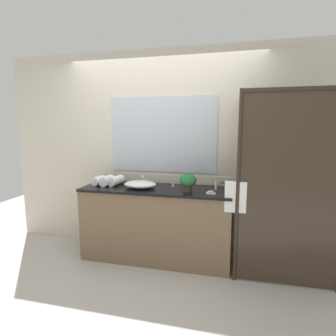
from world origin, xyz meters
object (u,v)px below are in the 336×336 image
soap_dish (211,193)px  rolled_towel_middle (107,180)px  rolled_towel_far_edge (116,181)px  potted_plant (188,181)px  amenity_bottle_conditioner (216,186)px  amenity_bottle_shampoo (173,184)px  sink_basin (140,184)px  rolled_towel_near_edge (99,180)px  faucet (145,181)px

soap_dish → rolled_towel_middle: rolled_towel_middle is taller
rolled_towel_middle → rolled_towel_far_edge: rolled_towel_middle is taller
rolled_towel_far_edge → potted_plant: bearing=-7.9°
amenity_bottle_conditioner → amenity_bottle_shampoo: amenity_bottle_conditioner is taller
sink_basin → soap_dish: bearing=-6.3°
amenity_bottle_conditioner → rolled_towel_near_edge: (-1.47, -0.06, 0.01)m
faucet → rolled_towel_far_edge: bearing=-164.2°
sink_basin → rolled_towel_middle: rolled_towel_middle is taller
potted_plant → rolled_towel_near_edge: bearing=175.3°
potted_plant → rolled_towel_near_edge: potted_plant is taller
potted_plant → rolled_towel_middle: potted_plant is taller
rolled_towel_far_edge → rolled_towel_near_edge: bearing=-170.8°
amenity_bottle_conditioner → amenity_bottle_shampoo: (-0.52, 0.04, -0.01)m
amenity_bottle_conditioner → amenity_bottle_shampoo: size_ratio=1.32×
rolled_towel_middle → soap_dish: bearing=-6.3°
rolled_towel_near_edge → rolled_towel_far_edge: 0.22m
rolled_towel_far_edge → amenity_bottle_conditioner: bearing=1.2°
amenity_bottle_shampoo → rolled_towel_far_edge: 0.73m
soap_dish → rolled_towel_near_edge: (-1.43, 0.14, 0.04)m
rolled_towel_middle → amenity_bottle_shampoo: bearing=6.4°
soap_dish → amenity_bottle_shampoo: amenity_bottle_shampoo is taller
rolled_towel_middle → rolled_towel_far_edge: 0.11m
soap_dish → potted_plant: bearing=170.3°
amenity_bottle_conditioner → amenity_bottle_shampoo: bearing=176.0°
faucet → potted_plant: size_ratio=0.82×
rolled_towel_near_edge → amenity_bottle_shampoo: bearing=5.9°
amenity_bottle_conditioner → rolled_towel_near_edge: rolled_towel_near_edge is taller
amenity_bottle_shampoo → rolled_towel_far_edge: bearing=-175.1°
amenity_bottle_conditioner → potted_plant: bearing=-153.0°
faucet → soap_dish: bearing=-17.9°
rolled_towel_far_edge → rolled_towel_middle: bearing=-164.5°
sink_basin → amenity_bottle_shampoo: size_ratio=5.09×
sink_basin → faucet: bearing=90.0°
faucet → rolled_towel_middle: size_ratio=0.71×
sink_basin → rolled_towel_middle: 0.47m
amenity_bottle_conditioner → rolled_towel_near_edge: 1.47m
sink_basin → potted_plant: 0.60m
rolled_towel_near_edge → rolled_towel_middle: (0.11, 0.00, 0.00)m
amenity_bottle_conditioner → soap_dish: bearing=-102.0°
amenity_bottle_conditioner → rolled_towel_middle: rolled_towel_middle is taller
rolled_towel_near_edge → amenity_bottle_conditioner: bearing=2.4°
faucet → rolled_towel_near_edge: size_ratio=0.90×
amenity_bottle_conditioner → amenity_bottle_shampoo: 0.52m
amenity_bottle_shampoo → amenity_bottle_conditioner: bearing=-4.0°
sink_basin → rolled_towel_middle: bearing=173.7°
amenity_bottle_shampoo → rolled_towel_middle: size_ratio=0.32×
rolled_towel_middle → faucet: bearing=15.7°
potted_plant → amenity_bottle_conditioner: (0.31, 0.16, -0.07)m
sink_basin → potted_plant: bearing=-4.8°
faucet → soap_dish: (0.86, -0.28, -0.03)m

